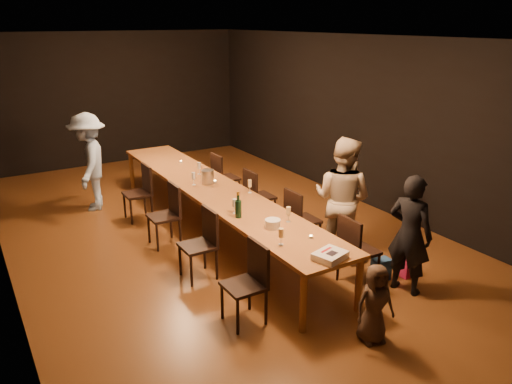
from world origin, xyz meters
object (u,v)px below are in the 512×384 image
chair_right_2 (260,196)px  plate_stack (273,224)px  child (375,304)px  man_blue (89,162)px  woman_birthday (410,234)px  birthday_cake (330,256)px  chair_right_1 (303,219)px  chair_right_3 (226,177)px  chair_left_2 (163,216)px  woman_tan (342,199)px  table (214,191)px  chair_right_0 (359,250)px  chair_left_1 (198,245)px  champagne_bottle (238,205)px  chair_left_0 (244,285)px  chair_left_3 (137,193)px  ice_bucket (208,177)px

chair_right_2 → plate_stack: chair_right_2 is taller
child → man_blue: bearing=119.5°
woman_birthday → birthday_cake: 1.23m
chair_right_1 → child: chair_right_1 is taller
chair_right_3 → woman_birthday: 4.08m
chair_left_2 → man_blue: 2.21m
chair_right_3 → woman_birthday: bearing=5.4°
woman_birthday → woman_tan: 1.18m
child → birthday_cake: bearing=118.4°
child → woman_birthday: bearing=41.4°
chair_right_3 → woman_tan: size_ratio=0.53×
table → chair_right_0: 2.56m
woman_tan → man_blue: 4.55m
table → chair_right_1: bearing=-54.7°
chair_left_1 → champagne_bottle: 0.75m
chair_left_0 → chair_left_3: (0.00, 3.60, 0.00)m
chair_right_0 → ice_bucket: (-0.82, 2.68, 0.39)m
chair_left_0 → chair_left_3: bearing=0.0°
chair_right_0 → child: size_ratio=1.06×
chair_left_2 → chair_right_2: bearing=-90.0°
chair_left_2 → woman_birthday: (2.08, -2.85, 0.30)m
chair_right_1 → chair_left_0: bearing=-54.8°
chair_right_0 → man_blue: bearing=-153.7°
chair_right_2 → chair_right_3: (0.00, 1.20, 0.00)m
chair_right_2 → table: bearing=-90.0°
chair_right_0 → ice_bucket: ice_bucket is taller
ice_bucket → chair_right_2: bearing=-18.7°
chair_left_0 → chair_left_3: 3.60m
chair_right_2 → plate_stack: size_ratio=4.67×
chair_right_0 → champagne_bottle: size_ratio=2.58×
chair_right_1 → chair_left_3: 2.94m
chair_left_1 → birthday_cake: bearing=-152.6°
chair_left_1 → chair_left_3: size_ratio=1.00×
chair_left_0 → ice_bucket: size_ratio=4.23×
man_blue → champagne_bottle: 3.54m
champagne_bottle → man_blue: bearing=108.3°
chair_right_0 → woman_birthday: bearing=40.1°
table → ice_bucket: bearing=83.4°
chair_right_0 → woman_tan: woman_tan is taller
chair_right_1 → chair_right_3: bearing=180.0°
plate_stack → chair_left_0: bearing=-141.7°
chair_left_3 → chair_left_1: bearing=-180.0°
chair_left_2 → child: (0.99, -3.41, -0.03)m
woman_birthday → chair_right_2: bearing=-10.1°
chair_right_2 → plate_stack: bearing=-27.3°
chair_left_3 → man_blue: (-0.53, 0.91, 0.40)m
chair_left_1 → ice_bucket: size_ratio=4.23×
chair_right_2 → child: (-0.71, -3.41, -0.03)m
woman_birthday → champagne_bottle: size_ratio=4.23×
chair_left_0 → woman_tan: woman_tan is taller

